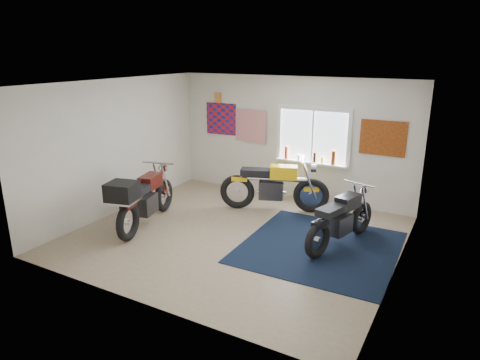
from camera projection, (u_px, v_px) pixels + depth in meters
The scene contains 10 objects.
ground at pixel (236, 235), 7.76m from camera, with size 5.50×5.50×0.00m, color #9E896B.
room_shell at pixel (236, 147), 7.28m from camera, with size 5.50×5.50×5.50m.
navy_rug at pixel (320, 247), 7.29m from camera, with size 2.50×2.60×0.01m, color black.
window_assembly at pixel (313, 140), 9.20m from camera, with size 1.66×0.17×1.26m.
oil_bottles at pixel (315, 156), 9.20m from camera, with size 1.15×0.09×0.30m.
flag_display at pixel (218, 98), 10.09m from camera, with size 1.60×0.10×1.17m.
triumph_poster at pixel (383, 138), 8.48m from camera, with size 0.90×0.03×0.70m, color #A54C14.
yellow_triumph at pixel (273, 187), 8.85m from camera, with size 2.19×0.98×1.15m.
black_chrome_bike at pixel (341, 221), 7.27m from camera, with size 0.77×1.93×1.01m.
maroon_tourer at pixel (142, 199), 7.94m from camera, with size 0.95×2.17×1.11m.
Camera 1 is at (3.52, -6.20, 3.22)m, focal length 32.00 mm.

